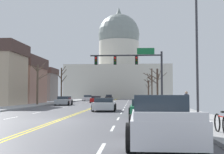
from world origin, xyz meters
name	(u,v)px	position (x,y,z in m)	size (l,w,h in m)	color
ground	(56,121)	(0.00, 0.00, 0.02)	(20.00, 180.00, 0.20)	#4D4D52
signal_gantry	(135,64)	(4.73, 15.17, 4.77)	(7.91, 0.41, 6.44)	#28282D
street_lamp_right	(191,42)	(7.89, 0.57, 4.65)	(2.29, 0.24, 7.57)	#333338
capitol_building	(119,68)	(0.00, 80.38, 10.05)	(32.32, 22.16, 30.57)	beige
sedan_near_00	(104,105)	(1.82, 10.46, 0.57)	(2.18, 4.66, 1.19)	silver
sedan_near_01	(144,108)	(5.22, 4.82, 0.55)	(2.17, 4.51, 1.19)	#1E7247
sedan_near_02	(151,112)	(5.40, -1.01, 0.60)	(2.05, 4.57, 1.27)	#9EA3A8
pickup_truck_near_03	(161,121)	(5.34, -7.02, 0.69)	(2.25, 5.43, 1.54)	silver
sedan_oncoming_00	(64,101)	(-5.11, 23.61, 0.58)	(2.09, 4.43, 1.22)	#9EA3A8
sedan_oncoming_01	(96,99)	(-1.94, 34.61, 0.57)	(2.07, 4.57, 1.19)	#B71414
sedan_oncoming_02	(88,98)	(-5.42, 47.79, 0.59)	(2.14, 4.26, 1.27)	silver
sedan_oncoming_03	(109,97)	(-1.82, 61.53, 0.61)	(2.06, 4.68, 1.31)	black
flank_building_01	(31,84)	(-17.49, 45.64, 3.57)	(10.53, 6.64, 7.07)	slate
flank_building_02	(10,80)	(-16.47, 32.20, 3.97)	(10.52, 9.72, 7.83)	#8C6656
bare_tree_00	(157,85)	(7.89, 24.88, 2.86)	(2.88, 2.67, 5.03)	#423328
bare_tree_01	(62,83)	(-8.68, 36.79, 3.61)	(2.34, 1.57, 6.51)	#4C3D2D
bare_tree_02	(151,84)	(8.03, 38.84, 3.48)	(2.29, 1.75, 6.18)	#423328
bare_tree_03	(38,83)	(-8.40, 22.17, 3.09)	(2.52, 2.00, 5.90)	brown
bare_tree_04	(148,89)	(7.82, 45.84, 2.50)	(1.89, 2.07, 4.88)	#423328
pedestrian_01	(187,101)	(8.56, 6.11, 1.04)	(0.35, 0.34, 1.63)	#4C4238
bicycle_parked	(221,124)	(7.65, -5.77, 0.49)	(0.12, 1.77, 0.85)	black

